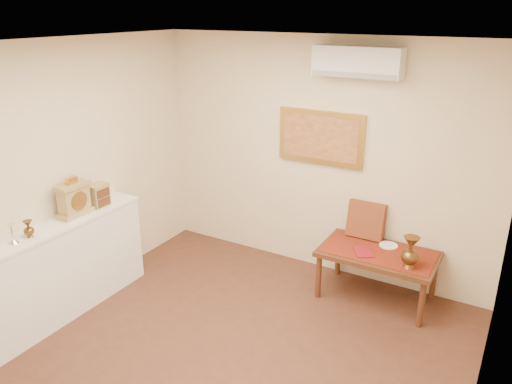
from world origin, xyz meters
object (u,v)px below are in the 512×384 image
Objects in this scene: low_table at (378,258)px; brass_urn_tall at (411,249)px; display_ledge at (58,271)px; mantel_clock at (74,199)px; wooden_chest at (98,195)px.

brass_urn_tall is at bearing -27.05° from low_table.
display_ledge reaches higher than brass_urn_tall.
mantel_clock is at bearing 90.76° from display_ledge.
brass_urn_tall is 0.49m from low_table.
display_ledge is 4.93× the size of mantel_clock.
display_ledge reaches higher than low_table.
mantel_clock is 3.18m from low_table.
wooden_chest reaches higher than low_table.
low_table is at bearing 25.59° from wooden_chest.
mantel_clock is at bearing -149.57° from low_table.
brass_urn_tall reaches higher than low_table.
wooden_chest is at bearing -160.11° from brass_urn_tall.
mantel_clock is (-3.04, -1.39, 0.40)m from brass_urn_tall.
mantel_clock is 1.68× the size of wooden_chest.
mantel_clock is at bearing -155.39° from brass_urn_tall.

